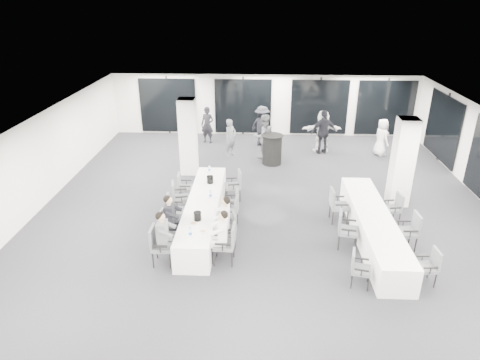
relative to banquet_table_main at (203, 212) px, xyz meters
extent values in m
cube|color=#26262C|center=(1.80, 0.61, -0.39)|extent=(14.00, 16.00, 0.02)
cube|color=silver|center=(1.80, 0.61, 2.43)|extent=(14.00, 16.00, 0.02)
cube|color=silver|center=(-5.21, 0.61, 1.02)|extent=(0.02, 16.00, 2.80)
cube|color=silver|center=(1.80, 8.62, 1.02)|extent=(14.00, 0.02, 2.80)
cube|color=black|center=(1.80, 8.55, 0.98)|extent=(13.60, 0.06, 2.50)
cube|color=white|center=(-1.00, 3.81, 1.02)|extent=(0.60, 0.60, 2.80)
cube|color=white|center=(6.00, 1.61, 1.02)|extent=(0.60, 0.60, 2.80)
cube|color=white|center=(0.00, 0.00, 0.00)|extent=(0.90, 5.00, 0.75)
cube|color=white|center=(4.70, -0.65, 0.00)|extent=(0.90, 5.00, 0.75)
cylinder|color=black|center=(2.09, 4.86, 0.21)|extent=(0.74, 0.74, 1.16)
cylinder|color=black|center=(2.09, 4.86, 0.79)|extent=(0.85, 0.85, 0.02)
cube|color=#515358|center=(-0.75, -2.02, 0.10)|extent=(0.49, 0.51, 0.09)
cube|color=#515358|center=(-0.98, -2.02, 0.39)|extent=(0.06, 0.49, 0.49)
cylinder|color=black|center=(-0.96, -1.81, -0.16)|extent=(0.04, 0.04, 0.44)
cylinder|color=black|center=(-0.96, -2.24, -0.16)|extent=(0.04, 0.04, 0.44)
cylinder|color=black|center=(-0.54, -1.81, -0.16)|extent=(0.04, 0.04, 0.44)
cylinder|color=black|center=(-0.54, -2.24, -0.16)|extent=(0.04, 0.04, 0.44)
cube|color=black|center=(-0.75, -1.76, 0.28)|extent=(0.36, 0.04, 0.04)
cube|color=black|center=(-0.75, -2.29, 0.28)|extent=(0.36, 0.04, 0.04)
cube|color=#515358|center=(-0.75, -1.13, 0.08)|extent=(0.52, 0.53, 0.08)
cube|color=#515358|center=(-0.97, -1.10, 0.36)|extent=(0.11, 0.47, 0.47)
cylinder|color=black|center=(-0.93, -0.90, -0.17)|extent=(0.04, 0.04, 0.42)
cylinder|color=black|center=(-0.97, -1.31, -0.17)|extent=(0.04, 0.04, 0.42)
cylinder|color=black|center=(-0.53, -0.94, -0.17)|extent=(0.04, 0.04, 0.42)
cylinder|color=black|center=(-0.57, -1.35, -0.17)|extent=(0.04, 0.04, 0.42)
cube|color=black|center=(-0.72, -0.87, 0.26)|extent=(0.35, 0.08, 0.04)
cube|color=black|center=(-0.78, -1.38, 0.26)|extent=(0.35, 0.08, 0.04)
cube|color=#515358|center=(-0.75, -0.16, 0.09)|extent=(0.52, 0.54, 0.08)
cube|color=#515358|center=(-0.98, -0.19, 0.37)|extent=(0.11, 0.48, 0.48)
cylinder|color=black|center=(-0.98, 0.02, -0.16)|extent=(0.04, 0.04, 0.42)
cylinder|color=black|center=(-0.93, -0.39, -0.16)|extent=(0.04, 0.04, 0.42)
cylinder|color=black|center=(-0.57, 0.06, -0.16)|extent=(0.04, 0.04, 0.42)
cylinder|color=black|center=(-0.52, -0.35, -0.16)|extent=(0.04, 0.04, 0.42)
cube|color=black|center=(-0.78, 0.09, 0.27)|extent=(0.35, 0.08, 0.04)
cube|color=black|center=(-0.72, -0.42, 0.27)|extent=(0.35, 0.08, 0.04)
cube|color=#515358|center=(-0.75, 0.66, 0.10)|extent=(0.58, 0.60, 0.08)
cube|color=#515358|center=(-0.98, 0.61, 0.39)|extent=(0.16, 0.49, 0.49)
cylinder|color=black|center=(-1.00, 0.82, -0.16)|extent=(0.04, 0.04, 0.43)
cylinder|color=black|center=(-0.91, 0.41, -0.16)|extent=(0.04, 0.04, 0.43)
cylinder|color=black|center=(-0.59, 0.91, -0.16)|extent=(0.04, 0.04, 0.43)
cylinder|color=black|center=(-0.50, 0.50, -0.16)|extent=(0.04, 0.04, 0.43)
cube|color=black|center=(-0.80, 0.92, 0.28)|extent=(0.36, 0.12, 0.04)
cube|color=black|center=(-0.70, 0.40, 0.28)|extent=(0.36, 0.12, 0.04)
cube|color=#515358|center=(-0.75, 1.49, 0.06)|extent=(0.49, 0.50, 0.08)
cube|color=#515358|center=(-0.96, 1.47, 0.33)|extent=(0.10, 0.45, 0.45)
cylinder|color=black|center=(-0.96, 1.67, -0.18)|extent=(0.04, 0.04, 0.40)
cylinder|color=black|center=(-0.93, 1.28, -0.18)|extent=(0.04, 0.04, 0.40)
cylinder|color=black|center=(-0.57, 1.70, -0.18)|extent=(0.04, 0.04, 0.40)
cylinder|color=black|center=(-0.54, 1.31, -0.18)|extent=(0.04, 0.04, 0.40)
cube|color=black|center=(-0.77, 1.73, 0.23)|extent=(0.33, 0.07, 0.04)
cube|color=black|center=(-0.73, 1.25, 0.23)|extent=(0.33, 0.07, 0.04)
cube|color=#515358|center=(0.75, -1.89, 0.12)|extent=(0.53, 0.55, 0.09)
cube|color=#515358|center=(0.99, -1.90, 0.42)|extent=(0.09, 0.51, 0.51)
cylinder|color=black|center=(0.96, -2.12, -0.15)|extent=(0.04, 0.04, 0.45)
cylinder|color=black|center=(0.98, -1.68, -0.15)|extent=(0.04, 0.04, 0.45)
cylinder|color=black|center=(0.52, -2.10, -0.15)|extent=(0.04, 0.04, 0.45)
cylinder|color=black|center=(0.54, -1.66, -0.15)|extent=(0.04, 0.04, 0.45)
cube|color=black|center=(0.74, -2.17, 0.31)|extent=(0.38, 0.06, 0.04)
cube|color=black|center=(0.76, -1.62, 0.31)|extent=(0.38, 0.06, 0.04)
cube|color=#515358|center=(0.75, -1.14, 0.07)|extent=(0.55, 0.56, 0.08)
cube|color=#515358|center=(0.96, -1.09, 0.34)|extent=(0.16, 0.46, 0.46)
cylinder|color=black|center=(0.99, -1.29, -0.17)|extent=(0.04, 0.04, 0.41)
cylinder|color=black|center=(0.90, -0.90, -0.17)|extent=(0.04, 0.04, 0.41)
cylinder|color=black|center=(0.60, -1.38, -0.17)|extent=(0.04, 0.04, 0.41)
cylinder|color=black|center=(0.51, -0.99, -0.17)|extent=(0.04, 0.04, 0.41)
cube|color=black|center=(0.80, -1.38, 0.24)|extent=(0.34, 0.11, 0.04)
cube|color=black|center=(0.70, -0.90, 0.24)|extent=(0.34, 0.11, 0.04)
cube|color=#515358|center=(0.75, -0.18, 0.09)|extent=(0.53, 0.55, 0.08)
cube|color=#515358|center=(0.97, -0.21, 0.37)|extent=(0.12, 0.48, 0.47)
cylinder|color=black|center=(0.93, -0.41, -0.16)|extent=(0.04, 0.04, 0.42)
cylinder|color=black|center=(0.98, 0.00, -0.16)|extent=(0.04, 0.04, 0.42)
cylinder|color=black|center=(0.52, -0.36, -0.16)|extent=(0.04, 0.04, 0.42)
cylinder|color=black|center=(0.57, 0.05, -0.16)|extent=(0.04, 0.04, 0.42)
cube|color=black|center=(0.72, -0.43, 0.26)|extent=(0.35, 0.08, 0.04)
cube|color=black|center=(0.78, 0.08, 0.26)|extent=(0.35, 0.08, 0.04)
cube|color=#515358|center=(0.75, 0.52, 0.04)|extent=(0.45, 0.47, 0.07)
cube|color=#515358|center=(0.95, 0.51, 0.29)|extent=(0.08, 0.43, 0.43)
cylinder|color=black|center=(0.93, 0.32, -0.19)|extent=(0.03, 0.03, 0.38)
cylinder|color=black|center=(0.94, 0.69, -0.19)|extent=(0.03, 0.03, 0.38)
cylinder|color=black|center=(0.56, 0.34, -0.19)|extent=(0.03, 0.03, 0.38)
cylinder|color=black|center=(0.57, 0.71, -0.19)|extent=(0.03, 0.03, 0.38)
cube|color=black|center=(0.74, 0.29, 0.20)|extent=(0.32, 0.05, 0.04)
cube|color=black|center=(0.76, 0.75, 0.20)|extent=(0.32, 0.05, 0.04)
cube|color=#515358|center=(0.75, 1.62, 0.09)|extent=(0.56, 0.58, 0.08)
cube|color=#515358|center=(0.98, 1.66, 0.38)|extent=(0.15, 0.48, 0.48)
cylinder|color=black|center=(0.99, 1.45, -0.16)|extent=(0.04, 0.04, 0.43)
cylinder|color=black|center=(0.92, 1.86, -0.16)|extent=(0.04, 0.04, 0.43)
cylinder|color=black|center=(0.58, 1.38, -0.16)|extent=(0.04, 0.04, 0.43)
cylinder|color=black|center=(0.51, 1.79, -0.16)|extent=(0.04, 0.04, 0.43)
cube|color=black|center=(0.80, 1.36, 0.27)|extent=(0.36, 0.10, 0.04)
cube|color=black|center=(0.70, 1.87, 0.27)|extent=(0.36, 0.10, 0.04)
cube|color=#515358|center=(3.95, -2.68, 0.04)|extent=(0.51, 0.52, 0.07)
cube|color=#515358|center=(3.75, -2.63, 0.29)|extent=(0.15, 0.42, 0.42)
cylinder|color=black|center=(3.81, -2.46, -0.19)|extent=(0.03, 0.03, 0.38)
cylinder|color=black|center=(3.73, -2.82, -0.19)|extent=(0.03, 0.03, 0.38)
cylinder|color=black|center=(4.17, -2.54, -0.19)|extent=(0.03, 0.03, 0.38)
cylinder|color=black|center=(4.09, -2.90, -0.19)|extent=(0.03, 0.03, 0.38)
cube|color=black|center=(4.00, -2.45, 0.19)|extent=(0.31, 0.10, 0.04)
cube|color=black|center=(3.90, -2.90, 0.19)|extent=(0.31, 0.10, 0.04)
cube|color=#515358|center=(3.95, -1.07, 0.11)|extent=(0.58, 0.60, 0.09)
cube|color=#515358|center=(3.72, -1.02, 0.40)|extent=(0.16, 0.50, 0.50)
cylinder|color=black|center=(3.78, -0.81, -0.15)|extent=(0.04, 0.04, 0.44)
cylinder|color=black|center=(3.70, -1.24, -0.15)|extent=(0.04, 0.04, 0.44)
cylinder|color=black|center=(4.20, -0.89, -0.15)|extent=(0.04, 0.04, 0.44)
cylinder|color=black|center=(4.12, -1.32, -0.15)|extent=(0.04, 0.04, 0.44)
cube|color=black|center=(4.00, -0.80, 0.29)|extent=(0.37, 0.11, 0.04)
cube|color=black|center=(3.90, -1.33, 0.29)|extent=(0.37, 0.11, 0.04)
cube|color=#515358|center=(3.95, 0.34, 0.11)|extent=(0.52, 0.54, 0.09)
cube|color=#515358|center=(3.71, 0.33, 0.40)|extent=(0.09, 0.50, 0.50)
cylinder|color=black|center=(3.72, 0.55, -0.15)|extent=(0.04, 0.04, 0.44)
cylinder|color=black|center=(3.74, 0.11, -0.15)|extent=(0.04, 0.04, 0.44)
cylinder|color=black|center=(4.16, 0.57, -0.15)|extent=(0.04, 0.04, 0.44)
cylinder|color=black|center=(4.18, 0.13, -0.15)|extent=(0.04, 0.04, 0.44)
cube|color=black|center=(3.94, 0.61, 0.29)|extent=(0.37, 0.06, 0.04)
cube|color=black|center=(3.96, 0.07, 0.29)|extent=(0.37, 0.06, 0.04)
cube|color=#515358|center=(5.45, -2.52, 0.04)|extent=(0.45, 0.47, 0.07)
cube|color=#515358|center=(5.65, -2.51, 0.29)|extent=(0.08, 0.43, 0.43)
cylinder|color=black|center=(5.65, -2.69, -0.18)|extent=(0.03, 0.03, 0.38)
cylinder|color=black|center=(5.62, -2.32, -0.18)|extent=(0.03, 0.03, 0.38)
cylinder|color=black|center=(5.27, -2.71, -0.18)|extent=(0.03, 0.03, 0.38)
cylinder|color=black|center=(5.25, -2.34, -0.18)|extent=(0.03, 0.03, 0.38)
cube|color=black|center=(5.46, -2.75, 0.20)|extent=(0.32, 0.06, 0.04)
cube|color=black|center=(5.44, -2.28, 0.20)|extent=(0.32, 0.06, 0.04)
cube|color=#515358|center=(5.45, -1.04, 0.10)|extent=(0.51, 0.53, 0.09)
cube|color=#515358|center=(5.68, -1.03, 0.39)|extent=(0.08, 0.49, 0.49)
cylinder|color=black|center=(5.67, -1.24, -0.16)|extent=(0.04, 0.04, 0.44)
cylinder|color=black|center=(5.65, -0.82, -0.16)|extent=(0.04, 0.04, 0.44)
cylinder|color=black|center=(5.25, -1.26, -0.16)|extent=(0.04, 0.04, 0.44)
cylinder|color=black|center=(5.23, -0.83, -0.16)|extent=(0.04, 0.04, 0.44)
cube|color=black|center=(5.46, -1.30, 0.28)|extent=(0.36, 0.06, 0.04)
cube|color=black|center=(5.44, -0.77, 0.28)|extent=(0.36, 0.06, 0.04)
cube|color=#515358|center=(5.45, 0.33, 0.06)|extent=(0.51, 0.52, 0.08)
cube|color=#515358|center=(5.66, 0.36, 0.32)|extent=(0.12, 0.45, 0.44)
cylinder|color=black|center=(5.67, 0.17, -0.18)|extent=(0.03, 0.03, 0.39)
cylinder|color=black|center=(5.61, 0.55, -0.18)|extent=(0.03, 0.03, 0.39)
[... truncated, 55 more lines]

